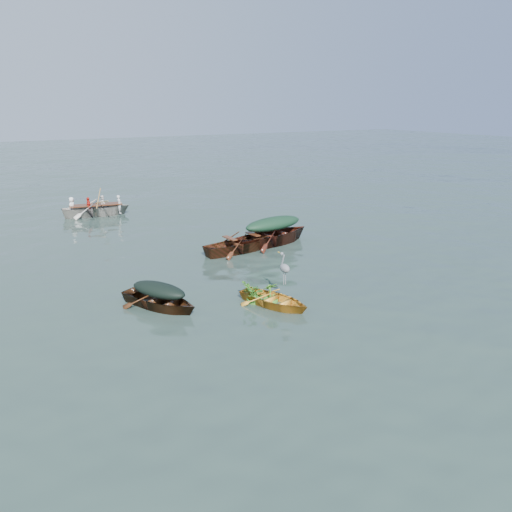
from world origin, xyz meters
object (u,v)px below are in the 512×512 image
(green_tarp_boat, at_px, (273,244))
(rowed_boat, at_px, (97,216))
(dark_covered_boat, at_px, (160,308))
(heron, at_px, (285,273))
(yellow_dinghy, at_px, (274,306))
(open_wooden_boat, at_px, (242,252))

(green_tarp_boat, relative_size, rowed_boat, 1.08)
(green_tarp_boat, bearing_deg, dark_covered_boat, 113.41)
(rowed_boat, relative_size, heron, 4.84)
(yellow_dinghy, bearing_deg, heron, 5.19)
(yellow_dinghy, height_order, heron, heron)
(dark_covered_boat, relative_size, heron, 3.44)
(green_tarp_boat, height_order, heron, heron)
(dark_covered_boat, distance_m, green_tarp_boat, 7.13)
(green_tarp_boat, height_order, open_wooden_boat, green_tarp_boat)
(yellow_dinghy, relative_size, heron, 2.89)
(dark_covered_boat, xyz_separation_m, green_tarp_boat, (6.01, 3.83, 0.00))
(dark_covered_boat, bearing_deg, yellow_dinghy, -56.62)
(yellow_dinghy, xyz_separation_m, heron, (0.49, 0.25, 0.80))
(dark_covered_boat, relative_size, rowed_boat, 0.71)
(green_tarp_boat, xyz_separation_m, heron, (-2.76, -5.03, 0.80))
(rowed_boat, bearing_deg, green_tarp_boat, -142.93)
(green_tarp_boat, xyz_separation_m, open_wooden_boat, (-1.54, -0.25, 0.00))
(heron, bearing_deg, open_wooden_boat, 54.20)
(rowed_boat, bearing_deg, dark_covered_boat, -177.25)
(yellow_dinghy, distance_m, dark_covered_boat, 3.11)
(open_wooden_boat, bearing_deg, yellow_dinghy, 155.68)
(open_wooden_boat, xyz_separation_m, heron, (-1.23, -4.79, 0.80))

